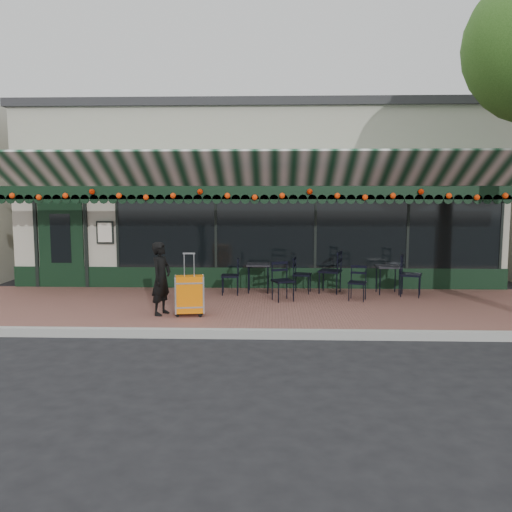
{
  "coord_description": "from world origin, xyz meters",
  "views": [
    {
      "loc": [
        0.44,
        -9.03,
        2.45
      ],
      "look_at": [
        0.06,
        1.6,
        1.21
      ],
      "focal_mm": 38.0,
      "sensor_mm": 36.0,
      "label": 1
    }
  ],
  "objects_px": {
    "chair_a_left": "(330,272)",
    "chair_b_left": "(230,276)",
    "suitcase": "(190,295)",
    "cafe_table_a": "(388,269)",
    "chair_a_right": "(411,275)",
    "chair_b_right": "(302,275)",
    "woman": "(161,278)",
    "cafe_table_b": "(258,267)",
    "chair_a_front": "(357,283)",
    "chair_b_front": "(283,281)"
  },
  "relations": [
    {
      "from": "chair_b_left",
      "to": "chair_b_right",
      "type": "bearing_deg",
      "value": 96.0
    },
    {
      "from": "cafe_table_b",
      "to": "chair_b_left",
      "type": "bearing_deg",
      "value": -152.58
    },
    {
      "from": "woman",
      "to": "chair_b_left",
      "type": "bearing_deg",
      "value": -8.96
    },
    {
      "from": "chair_a_left",
      "to": "suitcase",
      "type": "bearing_deg",
      "value": -31.07
    },
    {
      "from": "chair_a_left",
      "to": "chair_a_front",
      "type": "height_order",
      "value": "chair_a_left"
    },
    {
      "from": "suitcase",
      "to": "cafe_table_a",
      "type": "relative_size",
      "value": 1.84
    },
    {
      "from": "woman",
      "to": "chair_a_front",
      "type": "bearing_deg",
      "value": -49.84
    },
    {
      "from": "cafe_table_b",
      "to": "woman",
      "type": "bearing_deg",
      "value": -125.83
    },
    {
      "from": "woman",
      "to": "chair_a_front",
      "type": "height_order",
      "value": "woman"
    },
    {
      "from": "chair_a_right",
      "to": "chair_b_right",
      "type": "relative_size",
      "value": 1.13
    },
    {
      "from": "chair_b_left",
      "to": "cafe_table_b",
      "type": "bearing_deg",
      "value": 115.2
    },
    {
      "from": "chair_a_right",
      "to": "chair_b_right",
      "type": "bearing_deg",
      "value": 100.06
    },
    {
      "from": "chair_a_right",
      "to": "chair_a_front",
      "type": "distance_m",
      "value": 1.38
    },
    {
      "from": "chair_a_front",
      "to": "chair_b_left",
      "type": "bearing_deg",
      "value": -175.65
    },
    {
      "from": "cafe_table_a",
      "to": "chair_a_front",
      "type": "bearing_deg",
      "value": -134.79
    },
    {
      "from": "chair_a_front",
      "to": "chair_b_left",
      "type": "relative_size",
      "value": 0.91
    },
    {
      "from": "cafe_table_a",
      "to": "chair_b_right",
      "type": "relative_size",
      "value": 0.77
    },
    {
      "from": "woman",
      "to": "chair_a_left",
      "type": "relative_size",
      "value": 1.4
    },
    {
      "from": "chair_a_right",
      "to": "woman",
      "type": "bearing_deg",
      "value": 128.92
    },
    {
      "from": "cafe_table_b",
      "to": "chair_b_front",
      "type": "relative_size",
      "value": 0.78
    },
    {
      "from": "cafe_table_a",
      "to": "cafe_table_b",
      "type": "bearing_deg",
      "value": 177.75
    },
    {
      "from": "suitcase",
      "to": "cafe_table_b",
      "type": "distance_m",
      "value": 2.82
    },
    {
      "from": "chair_a_front",
      "to": "chair_b_left",
      "type": "distance_m",
      "value": 2.86
    },
    {
      "from": "woman",
      "to": "chair_a_right",
      "type": "distance_m",
      "value": 5.58
    },
    {
      "from": "chair_b_front",
      "to": "chair_a_right",
      "type": "bearing_deg",
      "value": -10.66
    },
    {
      "from": "suitcase",
      "to": "chair_a_front",
      "type": "distance_m",
      "value": 3.73
    },
    {
      "from": "chair_a_right",
      "to": "chair_a_front",
      "type": "height_order",
      "value": "chair_a_right"
    },
    {
      "from": "woman",
      "to": "chair_a_left",
      "type": "height_order",
      "value": "woman"
    },
    {
      "from": "chair_a_front",
      "to": "chair_b_right",
      "type": "distance_m",
      "value": 1.43
    },
    {
      "from": "chair_a_left",
      "to": "chair_b_left",
      "type": "xyz_separation_m",
      "value": [
        -2.29,
        -0.27,
        -0.08
      ]
    },
    {
      "from": "chair_a_left",
      "to": "chair_b_front",
      "type": "relative_size",
      "value": 1.17
    },
    {
      "from": "chair_a_right",
      "to": "suitcase",
      "type": "bearing_deg",
      "value": 132.16
    },
    {
      "from": "cafe_table_b",
      "to": "chair_a_right",
      "type": "relative_size",
      "value": 0.7
    },
    {
      "from": "cafe_table_a",
      "to": "chair_b_right",
      "type": "height_order",
      "value": "chair_b_right"
    },
    {
      "from": "cafe_table_a",
      "to": "chair_a_front",
      "type": "distance_m",
      "value": 1.17
    },
    {
      "from": "cafe_table_b",
      "to": "chair_b_right",
      "type": "distance_m",
      "value": 1.04
    },
    {
      "from": "chair_b_front",
      "to": "chair_a_left",
      "type": "bearing_deg",
      "value": 18.42
    },
    {
      "from": "suitcase",
      "to": "chair_a_right",
      "type": "xyz_separation_m",
      "value": [
        4.64,
        2.13,
        0.08
      ]
    },
    {
      "from": "cafe_table_b",
      "to": "chair_b_front",
      "type": "xyz_separation_m",
      "value": [
        0.56,
        -1.04,
        -0.17
      ]
    },
    {
      "from": "cafe_table_a",
      "to": "chair_a_left",
      "type": "xyz_separation_m",
      "value": [
        -1.32,
        0.06,
        -0.08
      ]
    },
    {
      "from": "suitcase",
      "to": "cafe_table_b",
      "type": "relative_size",
      "value": 1.79
    },
    {
      "from": "chair_a_right",
      "to": "chair_b_right",
      "type": "height_order",
      "value": "chair_a_right"
    },
    {
      "from": "chair_b_right",
      "to": "chair_a_right",
      "type": "bearing_deg",
      "value": -87.35
    },
    {
      "from": "cafe_table_b",
      "to": "chair_a_right",
      "type": "height_order",
      "value": "chair_a_right"
    },
    {
      "from": "chair_a_right",
      "to": "chair_a_front",
      "type": "xyz_separation_m",
      "value": [
        -1.27,
        -0.53,
        -0.09
      ]
    },
    {
      "from": "suitcase",
      "to": "chair_b_left",
      "type": "bearing_deg",
      "value": 66.29
    },
    {
      "from": "suitcase",
      "to": "chair_b_front",
      "type": "xyz_separation_m",
      "value": [
        1.77,
        1.5,
        0.03
      ]
    },
    {
      "from": "cafe_table_a",
      "to": "chair_a_left",
      "type": "distance_m",
      "value": 1.32
    },
    {
      "from": "cafe_table_b",
      "to": "chair_a_front",
      "type": "xyz_separation_m",
      "value": [
        2.16,
        -0.94,
        -0.22
      ]
    },
    {
      "from": "suitcase",
      "to": "chair_a_front",
      "type": "height_order",
      "value": "suitcase"
    }
  ]
}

